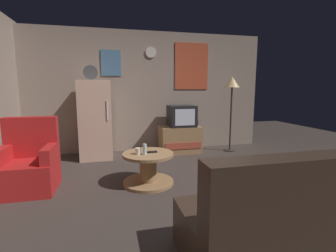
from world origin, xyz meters
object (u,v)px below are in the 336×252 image
object	(u,v)px
fridge	(96,120)
wine_glass	(145,149)
tv_stand	(180,139)
armchair	(29,165)
coffee_table	(148,168)
standing_lamp	(232,88)
couch	(293,222)
remote_control	(152,152)
crt_tv	(182,116)
mug_ceramic_white	(138,151)

from	to	relation	value
fridge	wine_glass	size ratio (longest dim) A/B	11.80
tv_stand	armchair	xyz separation A→B (m)	(-2.50, -1.40, 0.06)
coffee_table	standing_lamp	bearing A→B (deg)	35.44
fridge	standing_lamp	distance (m)	2.86
coffee_table	couch	distance (m)	2.02
couch	wine_glass	bearing A→B (deg)	117.72
coffee_table	remote_control	distance (m)	0.24
crt_tv	coffee_table	distance (m)	1.93
standing_lamp	wine_glass	world-z (taller)	standing_lamp
tv_stand	armchair	world-z (taller)	armchair
coffee_table	armchair	xyz separation A→B (m)	(-1.58, 0.17, 0.11)
crt_tv	coffee_table	bearing A→B (deg)	-121.28
mug_ceramic_white	armchair	bearing A→B (deg)	171.72
standing_lamp	remote_control	xyz separation A→B (m)	(-1.97, -1.43, -0.90)
tv_stand	mug_ceramic_white	xyz separation A→B (m)	(-1.07, -1.61, 0.22)
fridge	armchair	distance (m)	1.65
mug_ceramic_white	armchair	size ratio (longest dim) A/B	0.09
fridge	couch	world-z (taller)	fridge
fridge	wine_glass	distance (m)	1.79
fridge	mug_ceramic_white	size ratio (longest dim) A/B	19.67
coffee_table	mug_ceramic_white	size ratio (longest dim) A/B	8.00
armchair	crt_tv	bearing A→B (deg)	28.96
wine_glass	remote_control	xyz separation A→B (m)	(0.11, 0.08, -0.06)
tv_stand	wine_glass	distance (m)	1.93
wine_glass	crt_tv	bearing A→B (deg)	58.40
tv_stand	mug_ceramic_white	size ratio (longest dim) A/B	9.33
standing_lamp	mug_ceramic_white	distance (m)	2.76
remote_control	armchair	world-z (taller)	armchair
wine_glass	coffee_table	bearing A→B (deg)	51.87
tv_stand	mug_ceramic_white	bearing A→B (deg)	-123.51
standing_lamp	mug_ceramic_white	world-z (taller)	standing_lamp
standing_lamp	couch	distance (m)	3.61
tv_stand	crt_tv	size ratio (longest dim) A/B	1.56
armchair	tv_stand	bearing A→B (deg)	29.30
mug_ceramic_white	couch	bearing A→B (deg)	-60.60
fridge	crt_tv	bearing A→B (deg)	0.80
remote_control	armchair	bearing A→B (deg)	173.57
tv_stand	couch	world-z (taller)	couch
standing_lamp	remote_control	distance (m)	2.59
tv_stand	standing_lamp	world-z (taller)	standing_lamp
fridge	remote_control	xyz separation A→B (m)	(0.83, -1.55, -0.30)
tv_stand	standing_lamp	distance (m)	1.55
fridge	coffee_table	xyz separation A→B (m)	(0.77, -1.55, -0.53)
armchair	standing_lamp	bearing A→B (deg)	19.36
tv_stand	crt_tv	xyz separation A→B (m)	(0.03, -0.00, 0.50)
fridge	mug_ceramic_white	xyz separation A→B (m)	(0.63, -1.59, -0.26)
crt_tv	coffee_table	size ratio (longest dim) A/B	0.75
tv_stand	couch	distance (m)	3.40
wine_glass	remote_control	bearing A→B (deg)	34.61
mug_ceramic_white	remote_control	distance (m)	0.20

